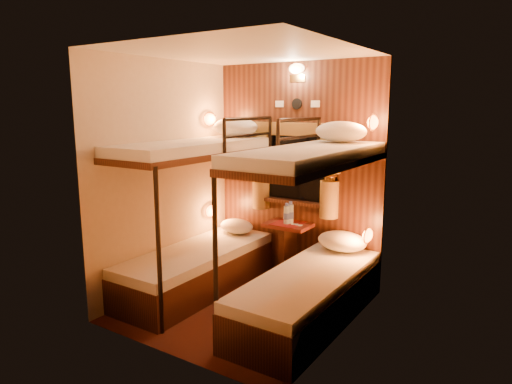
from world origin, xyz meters
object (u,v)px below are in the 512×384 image
Objects in this scene: bunk_left at (197,239)px; bunk_right at (309,262)px; bottle_right at (287,215)px; table at (288,244)px; bottle_left at (290,214)px.

bunk_right is at bearing 0.00° from bunk_left.
bottle_right is at bearing 130.88° from bunk_right.
table is at bearing 50.33° from bunk_left.
bottle_left reaches higher than bottle_right.
table is at bearing 129.67° from bunk_right.
bunk_left reaches higher than table.
bottle_left is at bearing 22.37° from table.
bottle_right is at bearing -122.44° from bottle_left.
bottle_left is 1.06× the size of bottle_right.
bunk_left is 8.06× the size of bottle_right.
bottle_left is (0.02, 0.01, 0.34)m from table.
bottle_right is (-0.03, -0.04, -0.01)m from bottle_left.
bunk_left is at bearing -129.67° from table.
bunk_left is at bearing 180.00° from bunk_right.
bunk_left and bunk_right have the same top height.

